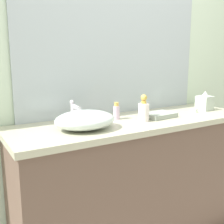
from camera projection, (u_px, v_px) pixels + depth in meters
bathroom_wall_rear at (119, 63)px, 2.22m from camera, size 6.00×0.06×2.60m
vanity_counter at (135, 179)px, 2.08m from camera, size 1.80×0.57×0.91m
wall_mirror_panel at (116, 51)px, 2.13m from camera, size 1.55×0.01×0.97m
sink_basin at (85, 120)px, 1.72m from camera, size 0.38×0.30×0.12m
faucet at (74, 111)px, 1.86m from camera, size 0.03×0.13×0.15m
soap_dispenser at (144, 110)px, 1.93m from camera, size 0.08×0.08×0.19m
lotion_bottle at (116, 112)px, 1.99m from camera, size 0.05×0.05×0.12m
tissue_box at (205, 102)px, 2.33m from camera, size 0.12×0.12×0.16m
candle_jar at (194, 110)px, 2.25m from camera, size 0.05×0.05×0.03m
folded_hand_towel at (159, 115)px, 2.06m from camera, size 0.24×0.18×0.03m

